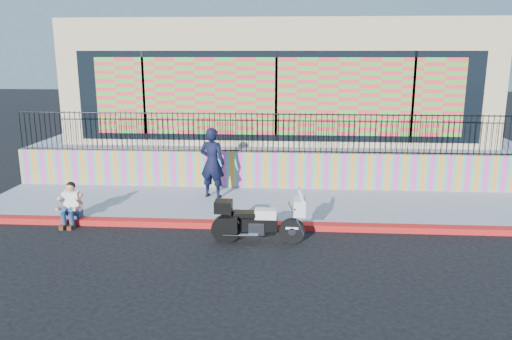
{
  "coord_description": "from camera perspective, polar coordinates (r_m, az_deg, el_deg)",
  "views": [
    {
      "loc": [
        0.45,
        -11.55,
        4.22
      ],
      "look_at": [
        -0.43,
        1.2,
        1.18
      ],
      "focal_mm": 35.0,
      "sensor_mm": 36.0,
      "label": 1
    }
  ],
  "objects": [
    {
      "name": "elevated_platform",
      "position": [
        20.22,
        2.62,
        3.12
      ],
      "size": [
        16.0,
        10.0,
        1.25
      ],
      "primitive_type": "cube",
      "color": "#8F95AB",
      "rests_on": "ground"
    },
    {
      "name": "police_motorcycle",
      "position": [
        11.25,
        0.1,
        -5.69
      ],
      "size": [
        2.08,
        0.69,
        1.29
      ],
      "color": "black",
      "rests_on": "ground"
    },
    {
      "name": "seated_man",
      "position": [
        13.19,
        -20.47,
        -4.11
      ],
      "size": [
        0.54,
        0.71,
        1.06
      ],
      "color": "navy",
      "rests_on": "ground"
    },
    {
      "name": "storefront_building",
      "position": [
        19.71,
        2.69,
        10.53
      ],
      "size": [
        14.0,
        8.06,
        4.0
      ],
      "color": "tan",
      "rests_on": "elevated_platform"
    },
    {
      "name": "mural_wall",
      "position": [
        15.22,
        2.15,
        -0.01
      ],
      "size": [
        16.0,
        0.2,
        1.1
      ],
      "primitive_type": "cube",
      "color": "#E83D99",
      "rests_on": "sidewalk"
    },
    {
      "name": "ground",
      "position": [
        12.3,
        1.62,
        -6.69
      ],
      "size": [
        90.0,
        90.0,
        0.0
      ],
      "primitive_type": "plane",
      "color": "black",
      "rests_on": "ground"
    },
    {
      "name": "police_officer",
      "position": [
        14.17,
        -5.03,
        0.83
      ],
      "size": [
        0.83,
        0.65,
        2.01
      ],
      "primitive_type": "imported",
      "rotation": [
        0.0,
        0.0,
        2.88
      ],
      "color": "black",
      "rests_on": "sidewalk"
    },
    {
      "name": "metal_fence",
      "position": [
        14.99,
        2.19,
        4.27
      ],
      "size": [
        15.8,
        0.04,
        1.2
      ],
      "primitive_type": null,
      "color": "black",
      "rests_on": "mural_wall"
    },
    {
      "name": "red_curb",
      "position": [
        12.27,
        1.62,
        -6.36
      ],
      "size": [
        16.0,
        0.3,
        0.15
      ],
      "primitive_type": "cube",
      "color": "#B40C20",
      "rests_on": "ground"
    },
    {
      "name": "sidewalk",
      "position": [
        13.84,
        1.91,
        -4.06
      ],
      "size": [
        16.0,
        3.0,
        0.15
      ],
      "primitive_type": "cube",
      "color": "#8F95AB",
      "rests_on": "ground"
    }
  ]
}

